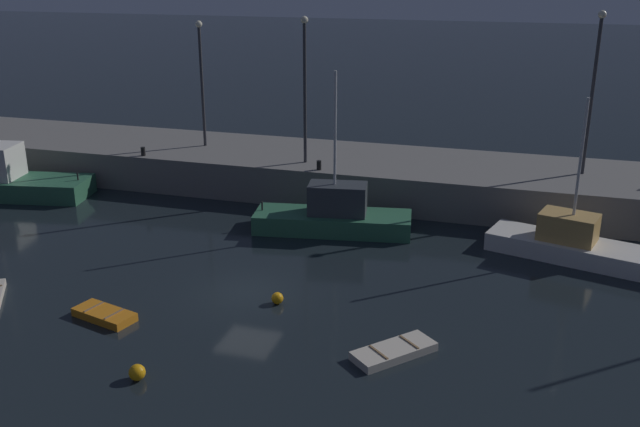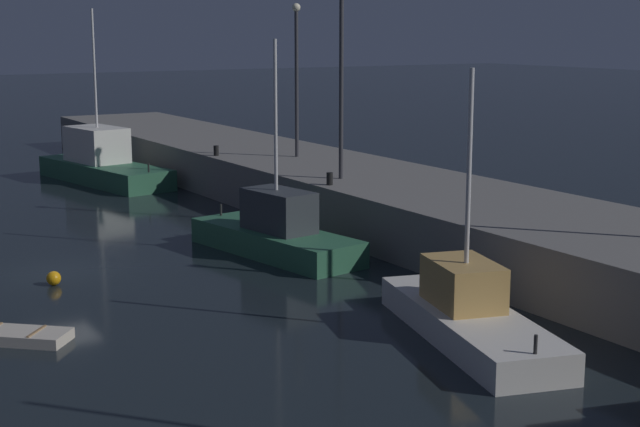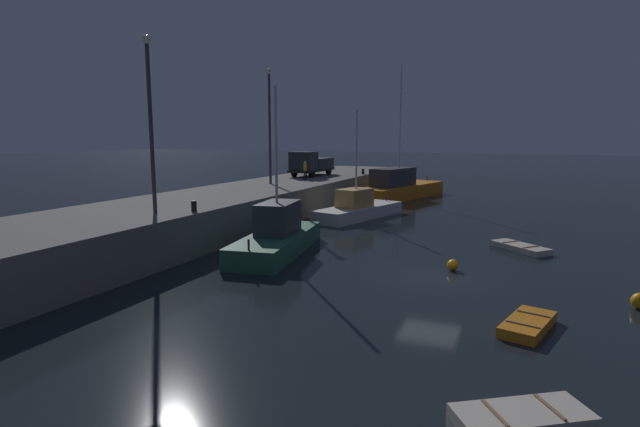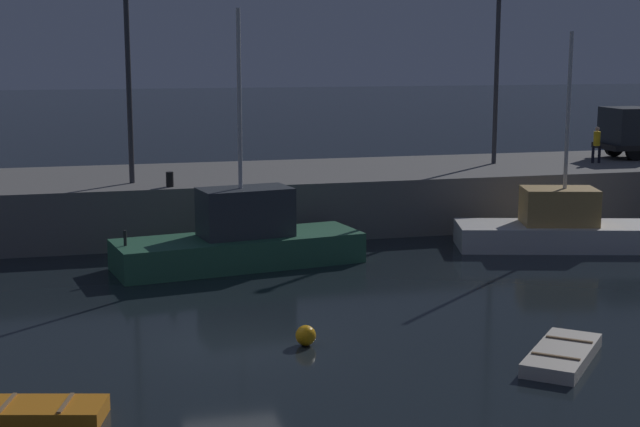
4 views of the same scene
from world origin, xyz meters
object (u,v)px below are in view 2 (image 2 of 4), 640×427
object	(u,v)px
fishing_boat_blue	(102,163)
bollard_west	(330,179)
bollard_east	(216,151)
rowboat_white_mid	(15,336)
fishing_boat_white	(276,233)
fishing_boat_orange	(468,314)
lamp_post_west	(297,68)
mooring_buoy_mid	(54,278)
lamp_post_east	(341,68)

from	to	relation	value
fishing_boat_blue	bollard_west	xyz separation A→B (m)	(19.69, 3.75, 1.40)
bollard_east	rowboat_white_mid	bearing A→B (deg)	-38.95
fishing_boat_white	bollard_west	bearing A→B (deg)	117.74
fishing_boat_orange	bollard_west	world-z (taller)	fishing_boat_orange
fishing_boat_white	lamp_post_west	xyz separation A→B (m)	(-10.90, 7.20, 6.05)
rowboat_white_mid	bollard_east	xyz separation A→B (m)	(-19.10, 15.43, 2.37)
fishing_boat_blue	fishing_boat_orange	world-z (taller)	fishing_boat_blue
bollard_west	fishing_boat_orange	bearing A→B (deg)	-15.69
bollard_east	mooring_buoy_mid	bearing A→B (deg)	-43.21
fishing_boat_blue	rowboat_white_mid	size ratio (longest dim) A/B	3.48
fishing_boat_white	bollard_west	size ratio (longest dim) A/B	15.69
fishing_boat_blue	lamp_post_east	xyz separation A→B (m)	(18.40, 5.14, 6.10)
fishing_boat_white	lamp_post_west	distance (m)	14.40
lamp_post_east	fishing_boat_white	bearing A→B (deg)	-57.64
fishing_boat_white	bollard_west	distance (m)	4.55
rowboat_white_mid	lamp_post_west	distance (m)	26.05
mooring_buoy_mid	fishing_boat_white	bearing A→B (deg)	90.33
mooring_buoy_mid	rowboat_white_mid	bearing A→B (deg)	-26.07
fishing_boat_blue	bollard_east	world-z (taller)	fishing_boat_blue
rowboat_white_mid	lamp_post_east	xyz separation A→B (m)	(-8.88, 16.92, 7.08)
fishing_boat_orange	mooring_buoy_mid	xyz separation A→B (m)	(-12.23, -8.80, -0.49)
fishing_boat_blue	lamp_post_west	bearing A→B (deg)	33.79
fishing_boat_blue	mooring_buoy_mid	xyz separation A→B (m)	(21.71, -9.05, -0.88)
lamp_post_west	fishing_boat_blue	bearing A→B (deg)	-146.21
bollard_west	bollard_east	distance (m)	11.51
lamp_post_east	bollard_west	bearing A→B (deg)	-47.30
rowboat_white_mid	lamp_post_east	bearing A→B (deg)	117.68
fishing_boat_white	mooring_buoy_mid	bearing A→B (deg)	-89.67
lamp_post_east	bollard_west	distance (m)	5.07
fishing_boat_orange	lamp_post_west	distance (m)	25.13
fishing_boat_orange	rowboat_white_mid	size ratio (longest dim) A/B	2.77
fishing_boat_blue	fishing_boat_orange	size ratio (longest dim) A/B	1.26
fishing_boat_white	lamp_post_west	bearing A→B (deg)	146.54
fishing_boat_orange	mooring_buoy_mid	distance (m)	15.07
fishing_boat_white	fishing_boat_orange	distance (m)	12.29
fishing_boat_blue	fishing_boat_white	xyz separation A→B (m)	(21.66, -0.00, -0.25)
fishing_boat_orange	bollard_east	xyz separation A→B (m)	(-25.77, 3.92, 1.79)
mooring_buoy_mid	fishing_boat_orange	bearing A→B (deg)	35.72
fishing_boat_white	lamp_post_east	xyz separation A→B (m)	(-3.26, 5.15, 6.35)
lamp_post_east	fishing_boat_blue	bearing A→B (deg)	-164.38
lamp_post_east	bollard_west	size ratio (longest dim) A/B	15.54
lamp_post_west	bollard_west	distance (m)	10.54
rowboat_white_mid	bollard_west	xyz separation A→B (m)	(-7.59, 15.52, 2.37)
rowboat_white_mid	mooring_buoy_mid	bearing A→B (deg)	153.93
rowboat_white_mid	lamp_post_east	size ratio (longest dim) A/B	0.37
lamp_post_west	bollard_east	distance (m)	6.22
mooring_buoy_mid	lamp_post_east	distance (m)	16.16
fishing_boat_white	rowboat_white_mid	xyz separation A→B (m)	(5.61, -11.77, -0.73)
fishing_boat_blue	fishing_boat_orange	bearing A→B (deg)	-0.43
fishing_boat_blue	fishing_boat_white	world-z (taller)	fishing_boat_blue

